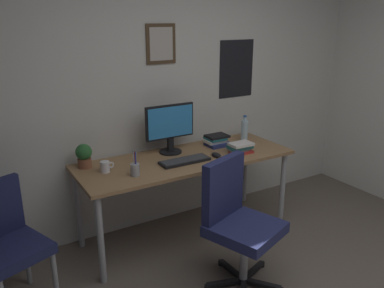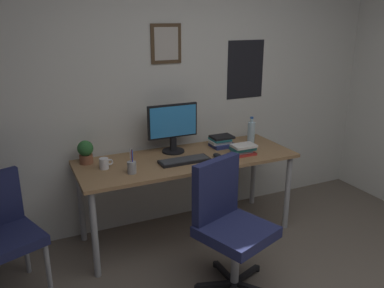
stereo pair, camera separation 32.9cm
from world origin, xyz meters
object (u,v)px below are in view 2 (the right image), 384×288
side_chair (2,229)px  keyboard (184,160)px  water_bottle (251,132)px  book_stack_right (243,149)px  coffee_mug_near (104,163)px  potted_plant (86,151)px  pen_cup (132,167)px  office_chair (228,219)px  computer_mouse (218,156)px  monitor (173,126)px  book_stack_left (221,142)px

side_chair → keyboard: 1.45m
water_bottle → book_stack_right: size_ratio=1.19×
coffee_mug_near → water_bottle: bearing=4.0°
potted_plant → pen_cup: pen_cup is taller
water_bottle → book_stack_right: water_bottle is taller
coffee_mug_near → potted_plant: 0.22m
office_chair → computer_mouse: size_ratio=8.64×
side_chair → pen_cup: bearing=1.6°
monitor → potted_plant: (-0.76, 0.03, -0.13)m
potted_plant → water_bottle: bearing=-3.1°
monitor → potted_plant: size_ratio=2.36×
computer_mouse → water_bottle: 0.57m
office_chair → pen_cup: office_chair is taller
side_chair → computer_mouse: (1.72, 0.06, 0.26)m
water_bottle → coffee_mug_near: (-1.44, -0.10, -0.06)m
keyboard → potted_plant: bearing=157.4°
office_chair → coffee_mug_near: (-0.68, 0.80, 0.26)m
keyboard → monitor: bearing=87.3°
water_bottle → pen_cup: 1.30m
coffee_mug_near → side_chair: bearing=-164.9°
monitor → coffee_mug_near: size_ratio=4.13×
monitor → keyboard: size_ratio=1.07×
monitor → book_stack_right: (0.53, -0.33, -0.19)m
office_chair → book_stack_left: 1.04m
book_stack_left → coffee_mug_near: bearing=-174.4°
office_chair → side_chair: (-1.47, 0.59, -0.03)m
computer_mouse → potted_plant: (-1.05, 0.34, 0.09)m
water_bottle → book_stack_left: size_ratio=1.16×
computer_mouse → water_bottle: bearing=26.8°
book_stack_left → keyboard: bearing=-153.9°
office_chair → potted_plant: (-0.79, 0.98, 0.32)m
keyboard → book_stack_left: bearing=26.1°
keyboard → side_chair: bearing=-176.6°
computer_mouse → potted_plant: size_ratio=0.56×
coffee_mug_near → pen_cup: size_ratio=0.56×
side_chair → keyboard: bearing=3.4°
pen_cup → office_chair: bearing=-50.1°
monitor → book_stack_left: (0.47, -0.05, -0.19)m
side_chair → book_stack_right: side_chair is taller
monitor → coffee_mug_near: bearing=-166.6°
coffee_mug_near → pen_cup: (0.17, -0.18, 0.01)m
office_chair → water_bottle: size_ratio=3.76×
computer_mouse → book_stack_left: size_ratio=0.51×
keyboard → computer_mouse: (0.30, -0.02, 0.01)m
computer_mouse → pen_cup: bearing=-177.5°
office_chair → side_chair: size_ratio=1.09×
side_chair → potted_plant: potted_plant is taller
potted_plant → computer_mouse: bearing=-17.8°
coffee_mug_near → computer_mouse: bearing=-9.1°
coffee_mug_near → potted_plant: size_ratio=0.57×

